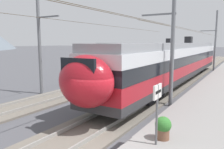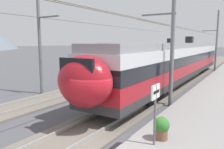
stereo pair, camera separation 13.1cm
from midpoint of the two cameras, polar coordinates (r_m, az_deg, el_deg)
ground_plane at (r=8.86m, az=-3.34°, el=-17.92°), size 400.00×400.00×0.00m
track_near at (r=9.52m, az=-9.68°, el=-15.64°), size 120.00×3.00×0.28m
train_near_platform at (r=21.87m, az=15.97°, el=3.53°), size 29.09×2.86×4.27m
train_far_track at (r=33.84m, az=11.60°, el=5.24°), size 30.97×2.86×4.27m
catenary_mast_mid at (r=13.86m, az=14.53°, el=8.39°), size 42.26×2.16×7.71m
catenary_mast_east at (r=33.66m, az=24.72°, el=7.99°), size 42.26×2.16×8.16m
catenary_mast_far_side at (r=17.47m, az=-18.07°, el=8.41°), size 42.26×2.22×7.84m
platform_sign at (r=7.91m, az=11.06°, el=-6.68°), size 0.70×0.08×2.18m
potted_plant_by_shelter at (r=8.75m, az=12.56°, el=-12.93°), size 0.61×0.61×0.87m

